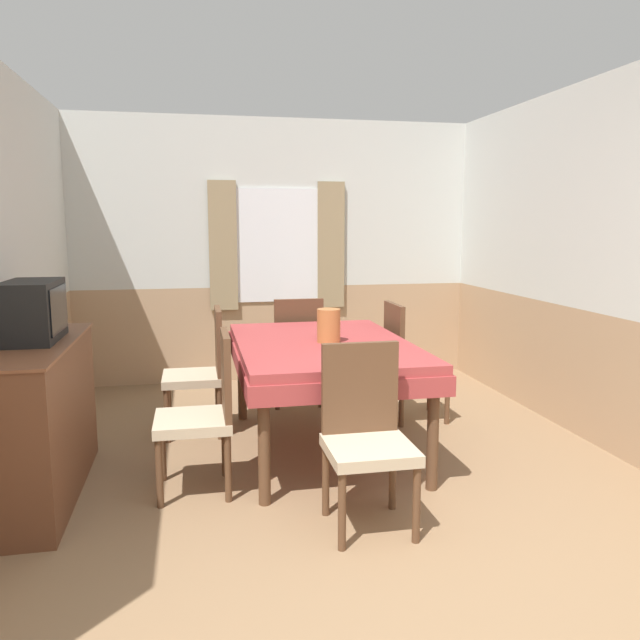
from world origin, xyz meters
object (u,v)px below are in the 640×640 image
chair_left_near (205,408)px  vase (329,326)px  chair_left_far (202,368)px  chair_head_near (366,431)px  dining_table (323,356)px  chair_head_window (297,348)px  sideboard (36,419)px  chair_right_far (408,358)px  tv (33,311)px

chair_left_near → vase: (0.85, 0.50, 0.38)m
chair_left_near → chair_left_far: (0.00, 1.07, 0.00)m
chair_left_far → chair_head_near: (0.82, -1.65, 0.00)m
dining_table → chair_left_near: (-0.82, -0.53, -0.17)m
chair_head_window → chair_left_far: bearing=-144.6°
chair_head_near → sideboard: bearing=-21.4°
chair_head_near → vase: bearing=-91.9°
chair_right_far → sideboard: 2.76m
chair_left_far → chair_head_near: same height
chair_head_window → vase: bearing=-88.2°
chair_left_far → sideboard: size_ratio=0.68×
chair_head_window → chair_left_near: bearing=-116.4°
chair_left_near → vase: 1.06m
tv → chair_head_window: bearing=39.7°
chair_left_far → chair_head_window: same height
chair_left_near → chair_head_window: (0.82, 1.65, 0.00)m
chair_head_window → tv: tv is taller
dining_table → vase: bearing=-42.8°
dining_table → chair_head_window: (-0.00, 1.11, -0.17)m
chair_head_near → dining_table: bearing=-90.0°
tv → vase: 1.84m
chair_left_near → sideboard: 0.97m
chair_left_far → vase: (0.85, -0.57, 0.38)m
chair_right_far → chair_head_window: 1.00m
chair_left_far → chair_head_window: 1.00m
sideboard → vase: vase is taller
chair_head_near → tv: bearing=-23.3°
chair_head_near → chair_head_window: bearing=-90.0°
chair_left_far → chair_right_far: bearing=-90.0°
chair_left_far → chair_head_near: 1.84m
chair_right_far → sideboard: bearing=-69.8°
dining_table → chair_left_near: bearing=-146.8°
sideboard → chair_left_far: bearing=44.9°
sideboard → tv: bearing=85.3°
chair_head_window → chair_head_near: size_ratio=1.00×
chair_head_window → tv: (-1.77, -1.47, 0.58)m
chair_head_near → tv: 2.01m
tv → vase: bearing=10.1°
sideboard → chair_head_window: bearing=40.9°
tv → sideboard: bearing=-94.7°
chair_head_window → chair_head_near: same height
chair_left_far → sideboard: chair_left_far is taller
chair_left_near → chair_right_far: same height
dining_table → chair_left_far: bearing=146.8°
sideboard → vase: bearing=12.1°
dining_table → chair_left_far: chair_left_far is taller
dining_table → vase: (0.04, -0.03, 0.22)m
dining_table → chair_head_window: bearing=90.0°
chair_right_far → chair_left_far: same height
chair_head_window → vase: (0.04, -1.15, 0.38)m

